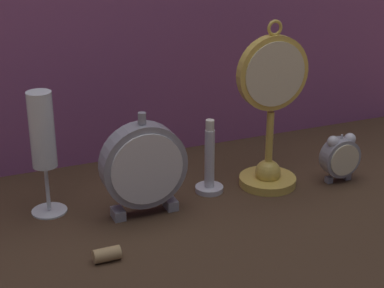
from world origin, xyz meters
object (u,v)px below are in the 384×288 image
(mantel_clock_silver, at_px, (144,166))
(alarm_clock_twin_bell, at_px, (340,156))
(champagne_flute, at_px, (43,139))
(brass_candlestick, at_px, (209,168))
(pocket_watch_on_stand, at_px, (271,120))
(wine_cork, at_px, (107,254))

(mantel_clock_silver, bearing_deg, alarm_clock_twin_bell, -2.68)
(champagne_flute, distance_m, brass_candlestick, 0.31)
(pocket_watch_on_stand, distance_m, mantel_clock_silver, 0.26)
(alarm_clock_twin_bell, relative_size, brass_candlestick, 0.68)
(champagne_flute, bearing_deg, alarm_clock_twin_bell, -9.42)
(pocket_watch_on_stand, distance_m, wine_cork, 0.41)
(pocket_watch_on_stand, xyz_separation_m, champagne_flute, (-0.41, 0.05, 0.01))
(champagne_flute, xyz_separation_m, wine_cork, (0.05, -0.20, -0.13))
(pocket_watch_on_stand, height_order, wine_cork, pocket_watch_on_stand)
(mantel_clock_silver, bearing_deg, brass_candlestick, 15.15)
(pocket_watch_on_stand, xyz_separation_m, wine_cork, (-0.36, -0.14, -0.12))
(mantel_clock_silver, xyz_separation_m, champagne_flute, (-0.15, 0.07, 0.05))
(alarm_clock_twin_bell, bearing_deg, champagne_flute, 170.58)
(alarm_clock_twin_bell, bearing_deg, wine_cork, -168.13)
(brass_candlestick, bearing_deg, alarm_clock_twin_bell, -12.68)
(alarm_clock_twin_bell, bearing_deg, brass_candlestick, 167.32)
(pocket_watch_on_stand, relative_size, champagne_flute, 1.44)
(mantel_clock_silver, height_order, brass_candlestick, mantel_clock_silver)
(brass_candlestick, height_order, wine_cork, brass_candlestick)
(wine_cork, bearing_deg, mantel_clock_silver, 49.82)
(mantel_clock_silver, distance_m, champagne_flute, 0.18)
(brass_candlestick, distance_m, wine_cork, 0.30)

